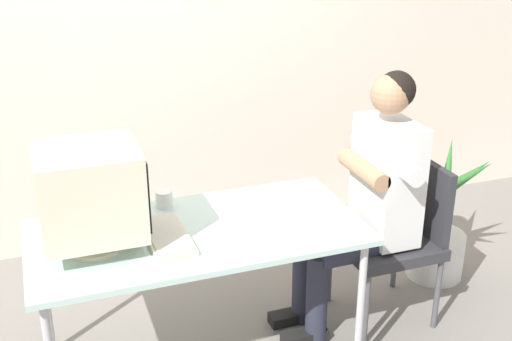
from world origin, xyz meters
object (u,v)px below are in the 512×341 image
Objects in this scene: crt_monitor at (91,193)px; keyboard at (167,236)px; desk at (197,240)px; person_seated at (369,195)px; desk_mug at (164,199)px; office_chair at (397,231)px; potted_plant at (439,227)px.

crt_monitor is 0.39m from keyboard.
person_seated is (0.90, 0.05, 0.06)m from desk.
desk_mug is at bearing 107.03° from desk.
person_seated is 14.59× the size of desk_mug.
office_chair reaches higher than keyboard.
desk_mug is at bearing 166.45° from person_seated.
desk is at bearing -169.36° from potted_plant.
keyboard is 1.76m from potted_plant.
desk is 1.10× the size of person_seated.
office_chair is (1.54, 0.06, -0.48)m from crt_monitor.
crt_monitor is at bearing -177.26° from person_seated.
crt_monitor is 1.61m from office_chair.
desk is 0.31m from desk_mug.
keyboard is (-0.15, -0.04, 0.07)m from desk.
desk_mug is (-1.17, 0.24, 0.27)m from office_chair.
keyboard is at bearing -165.62° from desk.
person_seated reaches higher than office_chair.
person_seated reaches higher than desk.
person_seated reaches higher than potted_plant.
crt_monitor is at bearing 176.24° from keyboard.
potted_plant is (1.53, 0.29, -0.35)m from desk.
desk_mug is (0.36, 0.30, -0.22)m from crt_monitor.
person_seated is at bearing -13.55° from desk_mug.
desk is at bearing -177.04° from person_seated.
keyboard is at bearing -175.40° from person_seated.
keyboard reaches higher than desk.
desk is 1.72× the size of office_chair.
desk is 1.80× the size of potted_plant.
crt_monitor is at bearing -140.00° from desk_mug.
desk is 3.30× the size of crt_monitor.
desk_mug reaches higher than desk.
office_chair is at bearing 3.91° from keyboard.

